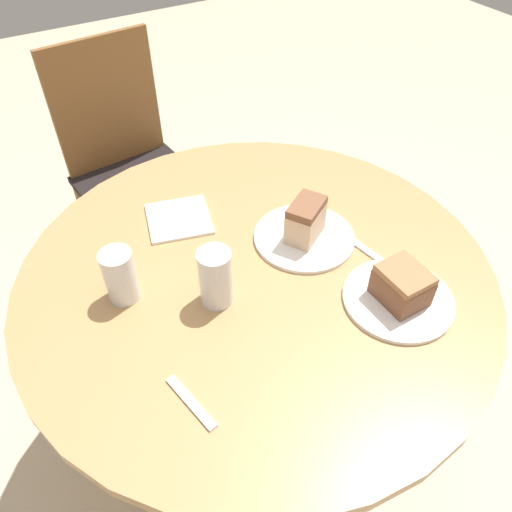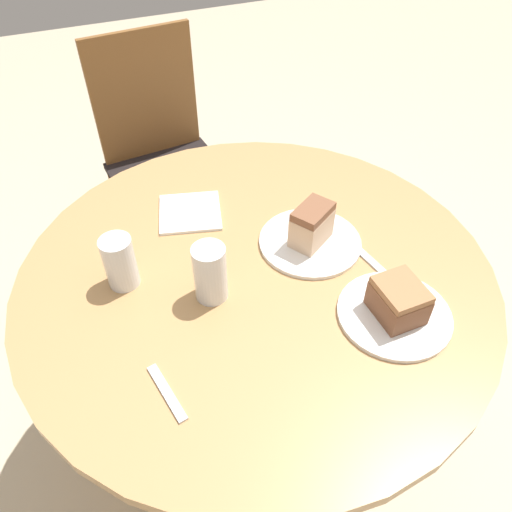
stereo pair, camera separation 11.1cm
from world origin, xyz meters
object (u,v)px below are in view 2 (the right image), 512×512
at_px(plate_near, 394,314).
at_px(glass_lemonade, 210,276).
at_px(glass_water, 120,264).
at_px(cake_slice_far, 312,225).
at_px(chair, 164,160).
at_px(plate_far, 310,242).
at_px(cake_slice_near, 398,300).

distance_m(plate_near, glass_lemonade, 0.39).
bearing_deg(glass_water, cake_slice_far, -6.03).
bearing_deg(chair, plate_near, -85.52).
bearing_deg(glass_lemonade, cake_slice_far, 13.30).
xyz_separation_m(chair, glass_water, (-0.29, -0.86, 0.33)).
bearing_deg(glass_water, glass_lemonade, -33.45).
xyz_separation_m(plate_far, cake_slice_far, (-0.00, 0.00, 0.05)).
bearing_deg(chair, glass_lemonade, -102.71).
xyz_separation_m(chair, plate_near, (0.21, -1.17, 0.28)).
distance_m(plate_near, plate_far, 0.27).
height_order(cake_slice_near, glass_water, glass_water).
relative_size(chair, cake_slice_near, 9.12).
relative_size(plate_far, glass_water, 1.97).
bearing_deg(cake_slice_far, cake_slice_near, -77.26).
distance_m(glass_lemonade, glass_water, 0.20).
bearing_deg(plate_far, glass_water, 173.97).
bearing_deg(cake_slice_near, chair, 100.13).
height_order(chair, glass_lemonade, chair).
bearing_deg(glass_lemonade, plate_far, 13.30).
bearing_deg(plate_far, glass_lemonade, -166.70).
bearing_deg(cake_slice_near, glass_water, 147.89).
distance_m(plate_far, glass_water, 0.44).
height_order(chair, glass_water, chair).
distance_m(chair, glass_water, 0.97).
bearing_deg(glass_water, cake_slice_near, -32.11).
xyz_separation_m(cake_slice_far, glass_water, (-0.44, 0.05, -0.00)).
xyz_separation_m(plate_near, cake_slice_far, (-0.06, 0.27, 0.05)).
height_order(chair, cake_slice_near, chair).
xyz_separation_m(plate_near, plate_far, (-0.06, 0.27, 0.00)).
bearing_deg(cake_slice_far, plate_far, 0.00).
relative_size(cake_slice_far, glass_water, 0.97).
bearing_deg(cake_slice_far, glass_water, 173.97).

